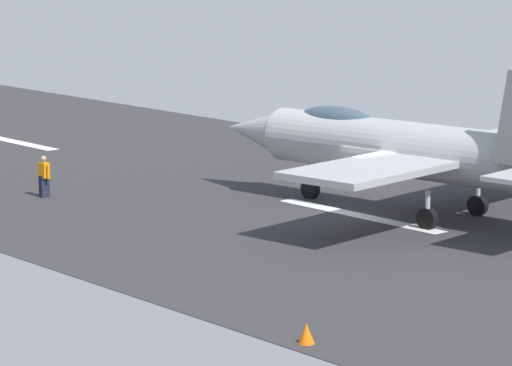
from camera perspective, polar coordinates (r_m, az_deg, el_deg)
name	(u,v)px	position (r m, az deg, el deg)	size (l,w,h in m)	color
ground_plane	(360,216)	(50.24, 4.39, -1.39)	(400.00, 400.00, 0.00)	slate
runway_strip	(361,216)	(50.23, 4.40, -1.39)	(240.00, 26.00, 0.02)	#333132
fighter_jet	(410,148)	(50.20, 6.45, 1.46)	(17.43, 14.21, 5.70)	#ABABAB
crew_person	(44,177)	(54.11, -8.86, 0.26)	(0.70, 0.36, 1.67)	#1E2338
marker_cone_near	(306,334)	(34.65, 2.12, -6.32)	(0.44, 0.44, 0.55)	orange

